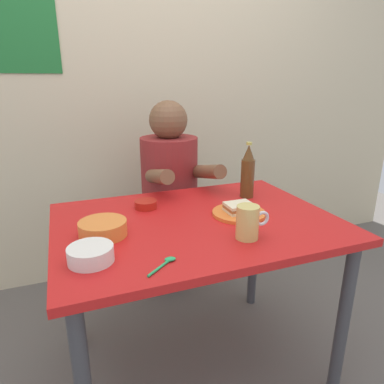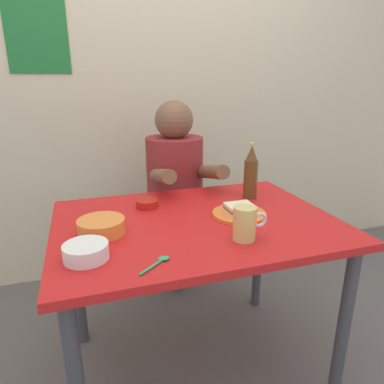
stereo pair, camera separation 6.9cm
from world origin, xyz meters
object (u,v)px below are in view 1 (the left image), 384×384
(stool, at_px, (171,240))
(soup_bowl_orange, at_px, (103,228))
(sandwich, at_px, (239,208))
(dining_table, at_px, (196,240))
(beer_mug, at_px, (248,222))
(plate_orange, at_px, (239,213))
(person_seated, at_px, (170,174))
(beer_bottle, at_px, (248,173))

(stool, xyz_separation_m, soup_bowl_orange, (-0.45, -0.65, 0.42))
(stool, height_order, sandwich, sandwich)
(dining_table, height_order, beer_mug, beer_mug)
(plate_orange, bearing_deg, stool, 98.63)
(person_seated, height_order, sandwich, person_seated)
(person_seated, bearing_deg, stool, 90.00)
(beer_mug, distance_m, soup_bowl_orange, 0.51)
(person_seated, bearing_deg, sandwich, -81.21)
(stool, bearing_deg, beer_bottle, -61.74)
(stool, relative_size, beer_mug, 3.57)
(dining_table, bearing_deg, plate_orange, -5.28)
(dining_table, relative_size, person_seated, 1.53)
(sandwich, bearing_deg, beer_bottle, 53.07)
(person_seated, xyz_separation_m, plate_orange, (0.10, -0.64, -0.02))
(beer_mug, height_order, soup_bowl_orange, beer_mug)
(stool, bearing_deg, person_seated, -90.00)
(plate_orange, height_order, beer_mug, beer_mug)
(stool, xyz_separation_m, beer_bottle, (0.24, -0.45, 0.51))
(person_seated, height_order, beer_mug, person_seated)
(sandwich, bearing_deg, beer_mug, -110.53)
(beer_bottle, bearing_deg, dining_table, -151.67)
(stool, height_order, soup_bowl_orange, soup_bowl_orange)
(plate_orange, xyz_separation_m, soup_bowl_orange, (-0.55, -0.00, 0.02))
(dining_table, height_order, soup_bowl_orange, soup_bowl_orange)
(dining_table, height_order, stool, dining_table)
(soup_bowl_orange, bearing_deg, stool, 55.27)
(sandwich, distance_m, soup_bowl_orange, 0.55)
(dining_table, distance_m, stool, 0.70)
(stool, distance_m, plate_orange, 0.77)
(soup_bowl_orange, bearing_deg, beer_bottle, 15.83)
(dining_table, relative_size, beer_mug, 8.73)
(stool, bearing_deg, plate_orange, -81.37)
(dining_table, relative_size, beer_bottle, 4.20)
(beer_mug, bearing_deg, stool, 91.44)
(soup_bowl_orange, bearing_deg, person_seated, 54.80)
(soup_bowl_orange, bearing_deg, plate_orange, 0.37)
(beer_mug, bearing_deg, sandwich, 69.47)
(person_seated, height_order, beer_bottle, person_seated)
(person_seated, bearing_deg, plate_orange, -81.21)
(plate_orange, bearing_deg, sandwich, -90.00)
(person_seated, relative_size, beer_mug, 5.71)
(stool, xyz_separation_m, beer_mug, (0.02, -0.85, 0.45))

